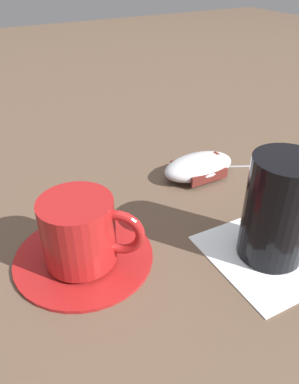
{
  "coord_description": "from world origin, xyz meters",
  "views": [
    {
      "loc": [
        -0.32,
        0.17,
        0.29
      ],
      "look_at": [
        0.03,
        -0.03,
        0.03
      ],
      "focal_mm": 35.0,
      "sensor_mm": 36.0,
      "label": 1
    }
  ],
  "objects_px": {
    "saucer": "(84,255)",
    "coffee_cup": "(81,231)",
    "drinking_glass": "(278,209)",
    "computer_mouse": "(199,166)"
  },
  "relations": [
    {
      "from": "saucer",
      "to": "coffee_cup",
      "type": "relative_size",
      "value": 1.59
    },
    {
      "from": "coffee_cup",
      "to": "drinking_glass",
      "type": "xyz_separation_m",
      "value": [
        -0.09,
        -0.19,
        0.02
      ]
    },
    {
      "from": "coffee_cup",
      "to": "drinking_glass",
      "type": "distance_m",
      "value": 0.21
    },
    {
      "from": "saucer",
      "to": "coffee_cup",
      "type": "xyz_separation_m",
      "value": [
        -0.01,
        0.0,
        0.04
      ]
    },
    {
      "from": "saucer",
      "to": "drinking_glass",
      "type": "xyz_separation_m",
      "value": [
        -0.09,
        -0.19,
        0.06
      ]
    },
    {
      "from": "saucer",
      "to": "computer_mouse",
      "type": "distance_m",
      "value": 0.23
    },
    {
      "from": "coffee_cup",
      "to": "drinking_glass",
      "type": "relative_size",
      "value": 0.82
    },
    {
      "from": "drinking_glass",
      "to": "computer_mouse",
      "type": "bearing_deg",
      "value": -8.9
    },
    {
      "from": "coffee_cup",
      "to": "computer_mouse",
      "type": "bearing_deg",
      "value": -66.74
    },
    {
      "from": "coffee_cup",
      "to": "computer_mouse",
      "type": "relative_size",
      "value": 0.86
    }
  ]
}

